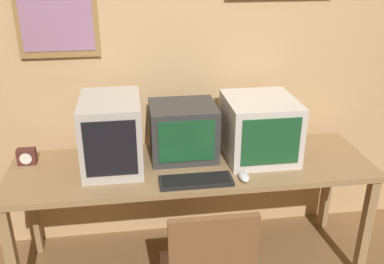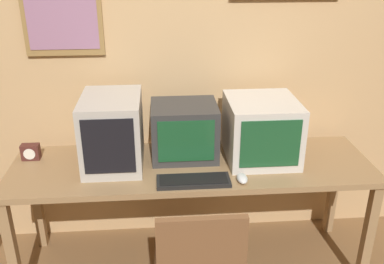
% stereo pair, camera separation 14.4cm
% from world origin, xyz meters
% --- Properties ---
extents(wall_back, '(8.00, 0.08, 2.60)m').
position_xyz_m(wall_back, '(-0.00, 1.23, 1.31)').
color(wall_back, tan).
rests_on(wall_back, ground_plane).
extents(desk, '(2.18, 0.65, 0.75)m').
position_xyz_m(desk, '(0.00, 0.80, 0.67)').
color(desk, '#99754C').
rests_on(desk, ground_plane).
extents(monitor_left, '(0.34, 0.47, 0.42)m').
position_xyz_m(monitor_left, '(-0.47, 0.85, 0.96)').
color(monitor_left, '#B7B2A8').
rests_on(monitor_left, desk).
extents(monitor_center, '(0.40, 0.35, 0.34)m').
position_xyz_m(monitor_center, '(-0.04, 0.92, 0.92)').
color(monitor_center, '#333333').
rests_on(monitor_center, desk).
extents(monitor_right, '(0.42, 0.46, 0.37)m').
position_xyz_m(monitor_right, '(0.43, 0.86, 0.94)').
color(monitor_right, beige).
rests_on(monitor_right, desk).
extents(keyboard_main, '(0.41, 0.15, 0.03)m').
position_xyz_m(keyboard_main, '(-0.01, 0.57, 0.76)').
color(keyboard_main, black).
rests_on(keyboard_main, desk).
extents(mouse_near_keyboard, '(0.06, 0.11, 0.04)m').
position_xyz_m(mouse_near_keyboard, '(0.26, 0.56, 0.77)').
color(mouse_near_keyboard, silver).
rests_on(mouse_near_keyboard, desk).
extents(desk_clock, '(0.11, 0.07, 0.10)m').
position_xyz_m(desk_clock, '(-0.99, 0.94, 0.80)').
color(desk_clock, '#4C231E').
rests_on(desk_clock, desk).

